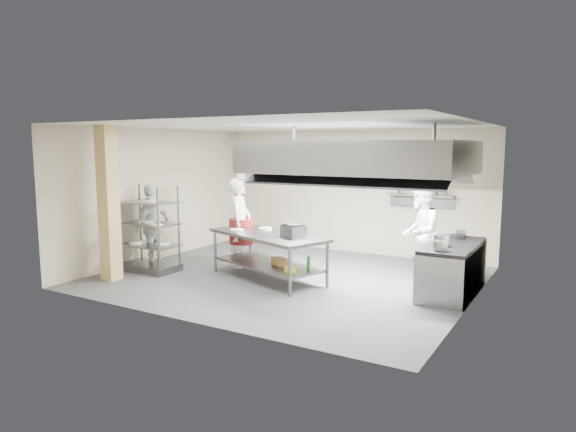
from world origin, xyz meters
The scene contains 23 objects.
floor centered at (0.00, 0.00, 0.00)m, with size 7.00×7.00×0.00m, color #323234.
ceiling centered at (0.00, 0.00, 3.00)m, with size 7.00×7.00×0.00m, color silver.
wall_back centered at (0.00, 3.00, 1.50)m, with size 7.00×7.00×0.00m, color #B7AB92.
wall_left centered at (-3.50, 0.00, 1.50)m, with size 6.00×6.00×0.00m, color #B7AB92.
wall_right centered at (3.50, 0.00, 1.50)m, with size 6.00×6.00×0.00m, color #B7AB92.
column centered at (-2.90, -1.90, 1.50)m, with size 0.30×0.30×3.00m, color tan.
exhaust_hood centered at (1.30, 0.40, 2.40)m, with size 4.00×2.50×0.60m, color gray.
hood_strip_a centered at (0.40, 0.40, 2.08)m, with size 1.60×0.12×0.04m, color white.
hood_strip_b centered at (2.20, 0.40, 2.08)m, with size 1.60×0.12×0.04m, color white.
wall_shelf centered at (1.80, 2.84, 1.50)m, with size 1.50×0.28×0.04m, color gray.
island centered at (-0.28, -0.31, 0.46)m, with size 2.56×1.07×0.91m, color gray, non-canonical shape.
island_worktop centered at (-0.28, -0.31, 0.88)m, with size 2.56×1.07×0.06m, color gray.
island_undershelf centered at (-0.28, -0.31, 0.30)m, with size 2.36×0.96×0.04m, color slate.
pass_rack centered at (-2.80, -0.97, 0.90)m, with size 1.19×0.70×1.79m, color slate, non-canonical shape.
cooking_range centered at (3.08, 0.50, 0.42)m, with size 0.80×2.00×0.84m, color gray.
range_top centered at (3.08, 0.50, 0.87)m, with size 0.78×1.96×0.06m, color black.
chef_head centered at (-1.38, 0.31, 0.96)m, with size 0.70×0.46×1.92m, color silver.
chef_line centered at (2.30, 1.12, 0.95)m, with size 0.92×0.72×1.89m, color white.
chef_plating centered at (-3.00, -0.66, 0.91)m, with size 1.06×0.44×1.82m, color silver.
griddle centered at (0.31, -0.33, 1.02)m, with size 0.44×0.34×0.21m, color slate.
wicker_basket centered at (-0.02, -0.31, 0.39)m, with size 0.31×0.21×0.13m, color olive.
stockpot centered at (2.94, 0.21, 0.99)m, with size 0.27×0.27×0.19m, color gray.
plate_stack centered at (-2.80, -0.97, 0.57)m, with size 0.28×0.28×0.05m, color white.
Camera 1 is at (5.06, -8.62, 2.60)m, focal length 32.00 mm.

